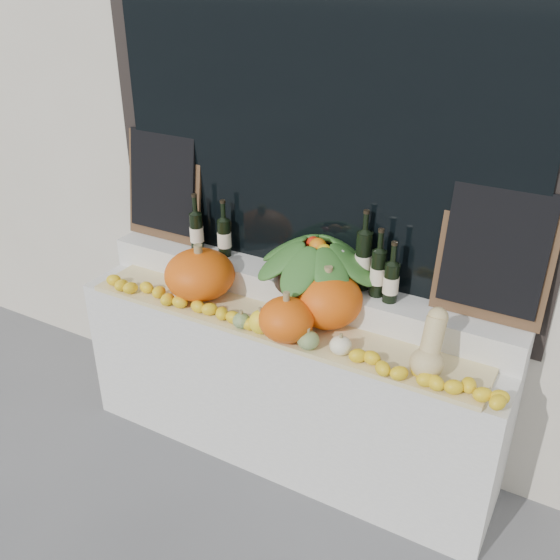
% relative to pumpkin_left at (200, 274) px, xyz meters
% --- Properties ---
extents(storefront_facade, '(7.00, 0.94, 4.50)m').
position_rel_pumpkin_left_xyz_m(storefront_facade, '(0.48, 0.80, 1.21)').
color(storefront_facade, beige).
rests_on(storefront_facade, ground).
extents(display_sill, '(2.30, 0.55, 0.88)m').
position_rel_pumpkin_left_xyz_m(display_sill, '(0.48, 0.08, -0.59)').
color(display_sill, silver).
rests_on(display_sill, ground).
extents(rear_tier, '(2.30, 0.25, 0.16)m').
position_rel_pumpkin_left_xyz_m(rear_tier, '(0.48, 0.23, -0.07)').
color(rear_tier, silver).
rests_on(rear_tier, display_sill).
extents(straw_bedding, '(2.10, 0.32, 0.02)m').
position_rel_pumpkin_left_xyz_m(straw_bedding, '(0.48, -0.04, -0.14)').
color(straw_bedding, tan).
rests_on(straw_bedding, display_sill).
extents(pumpkin_left, '(0.44, 0.44, 0.26)m').
position_rel_pumpkin_left_xyz_m(pumpkin_left, '(0.00, 0.00, 0.00)').
color(pumpkin_left, '#E95B0C').
rests_on(pumpkin_left, straw_bedding).
extents(pumpkin_right, '(0.36, 0.36, 0.27)m').
position_rel_pumpkin_left_xyz_m(pumpkin_right, '(0.70, 0.08, 0.01)').
color(pumpkin_right, '#E95B0C').
rests_on(pumpkin_right, straw_bedding).
extents(pumpkin_center, '(0.33, 0.33, 0.21)m').
position_rel_pumpkin_left_xyz_m(pumpkin_center, '(0.59, -0.14, -0.02)').
color(pumpkin_center, '#E95B0C').
rests_on(pumpkin_center, straw_bedding).
extents(butternut_squash, '(0.15, 0.21, 0.29)m').
position_rel_pumpkin_left_xyz_m(butternut_squash, '(1.26, -0.07, -0.01)').
color(butternut_squash, tan).
rests_on(butternut_squash, straw_bedding).
extents(decorative_gourds, '(0.61, 0.14, 0.14)m').
position_rel_pumpkin_left_xyz_m(decorative_gourds, '(0.60, -0.15, -0.08)').
color(decorative_gourds, '#2A5A1B').
rests_on(decorative_gourds, straw_bedding).
extents(lemon_heap, '(2.20, 0.16, 0.06)m').
position_rel_pumpkin_left_xyz_m(lemon_heap, '(0.48, -0.15, -0.10)').
color(lemon_heap, yellow).
rests_on(lemon_heap, straw_bedding).
extents(produce_bowl, '(0.67, 0.67, 0.25)m').
position_rel_pumpkin_left_xyz_m(produce_bowl, '(0.57, 0.22, 0.13)').
color(produce_bowl, black).
rests_on(produce_bowl, rear_tier).
extents(wine_bottle_far_left, '(0.08, 0.08, 0.34)m').
position_rel_pumpkin_left_xyz_m(wine_bottle_far_left, '(-0.17, 0.22, 0.12)').
color(wine_bottle_far_left, black).
rests_on(wine_bottle_far_left, rear_tier).
extents(wine_bottle_near_left, '(0.08, 0.08, 0.32)m').
position_rel_pumpkin_left_xyz_m(wine_bottle_near_left, '(-0.01, 0.25, 0.11)').
color(wine_bottle_near_left, black).
rests_on(wine_bottle_near_left, rear_tier).
extents(wine_bottle_tall, '(0.08, 0.08, 0.41)m').
position_rel_pumpkin_left_xyz_m(wine_bottle_tall, '(0.80, 0.27, 0.16)').
color(wine_bottle_tall, black).
rests_on(wine_bottle_tall, rear_tier).
extents(wine_bottle_near_right, '(0.08, 0.08, 0.35)m').
position_rel_pumpkin_left_xyz_m(wine_bottle_near_right, '(0.89, 0.24, 0.13)').
color(wine_bottle_near_right, black).
rests_on(wine_bottle_near_right, rear_tier).
extents(wine_bottle_far_right, '(0.08, 0.08, 0.31)m').
position_rel_pumpkin_left_xyz_m(wine_bottle_far_right, '(0.97, 0.21, 0.11)').
color(wine_bottle_far_right, black).
rests_on(wine_bottle_far_right, rear_tier).
extents(chalkboard_left, '(0.50, 0.12, 0.62)m').
position_rel_pumpkin_left_xyz_m(chalkboard_left, '(-0.44, 0.30, 0.33)').
color(chalkboard_left, '#4C331E').
rests_on(chalkboard_left, rear_tier).
extents(chalkboard_right, '(0.50, 0.12, 0.62)m').
position_rel_pumpkin_left_xyz_m(chalkboard_right, '(1.40, 0.30, 0.33)').
color(chalkboard_right, '#4C331E').
rests_on(chalkboard_right, rear_tier).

